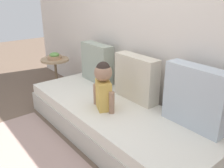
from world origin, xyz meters
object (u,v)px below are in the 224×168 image
(throw_pillow_right, at_px, (195,97))
(banana, at_px, (102,98))
(fruit_bowl, at_px, (55,56))
(couch, at_px, (113,122))
(toddler, at_px, (103,84))
(throw_pillow_left, at_px, (97,63))
(throw_pillow_center, at_px, (136,78))
(side_table, at_px, (55,66))

(throw_pillow_right, relative_size, banana, 3.36)
(fruit_bowl, bearing_deg, couch, -5.02)
(couch, bearing_deg, toddler, -112.20)
(throw_pillow_left, distance_m, toddler, 0.81)
(couch, relative_size, throw_pillow_center, 4.35)
(toddler, distance_m, fruit_bowl, 1.59)
(couch, xyz_separation_m, toddler, (-0.04, -0.10, 0.44))
(fruit_bowl, bearing_deg, toddler, -8.58)
(couch, xyz_separation_m, side_table, (-1.61, 0.14, 0.21))
(couch, height_order, side_table, side_table)
(throw_pillow_center, bearing_deg, side_table, -173.63)
(couch, xyz_separation_m, fruit_bowl, (-1.61, 0.14, 0.37))
(throw_pillow_right, relative_size, toddler, 1.15)
(throw_pillow_center, relative_size, toddler, 1.09)
(banana, bearing_deg, side_table, 174.90)
(throw_pillow_center, distance_m, fruit_bowl, 1.62)
(throw_pillow_right, distance_m, side_table, 2.36)
(throw_pillow_center, distance_m, side_table, 1.63)
(throw_pillow_center, height_order, banana, throw_pillow_center)
(throw_pillow_left, xyz_separation_m, toddler, (0.69, -0.42, 0.01))
(side_table, bearing_deg, throw_pillow_center, 6.37)
(couch, bearing_deg, banana, 175.42)
(banana, bearing_deg, couch, -4.58)
(throw_pillow_left, height_order, throw_pillow_center, throw_pillow_left)
(throw_pillow_left, bearing_deg, toddler, -30.97)
(couch, distance_m, throw_pillow_center, 0.53)
(throw_pillow_right, bearing_deg, fruit_bowl, -175.61)
(banana, bearing_deg, fruit_bowl, 174.90)
(throw_pillow_left, height_order, side_table, throw_pillow_left)
(banana, bearing_deg, toddler, -31.59)
(couch, bearing_deg, throw_pillow_left, 156.34)
(throw_pillow_center, xyz_separation_m, toddler, (-0.04, -0.42, 0.02))
(banana, distance_m, fruit_bowl, 1.40)
(toddler, bearing_deg, throw_pillow_center, 84.66)
(throw_pillow_left, xyz_separation_m, throw_pillow_center, (0.73, 0.00, -0.00))
(couch, bearing_deg, fruit_bowl, 174.98)
(throw_pillow_right, bearing_deg, throw_pillow_left, 180.00)
(couch, xyz_separation_m, throw_pillow_right, (0.73, 0.32, 0.46))
(fruit_bowl, bearing_deg, banana, -5.10)
(throw_pillow_left, distance_m, throw_pillow_right, 1.46)
(throw_pillow_left, bearing_deg, throw_pillow_right, 0.00)
(throw_pillow_center, height_order, side_table, throw_pillow_center)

